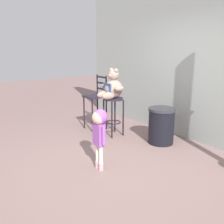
% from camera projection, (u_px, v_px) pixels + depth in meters
% --- Properties ---
extents(ground_plane, '(24.00, 24.00, 0.00)m').
position_uv_depth(ground_plane, '(112.00, 166.00, 3.85)').
color(ground_plane, '#826763').
extents(building_wall, '(6.98, 0.30, 3.45)m').
position_uv_depth(building_wall, '(203.00, 51.00, 4.62)').
color(building_wall, '#99A29C').
rests_on(building_wall, ground_plane).
extents(bar_stool_with_teddy, '(0.39, 0.39, 0.80)m').
position_uv_depth(bar_stool_with_teddy, '(113.00, 109.00, 5.12)').
color(bar_stool_with_teddy, '#241D2D').
rests_on(bar_stool_with_teddy, ground_plane).
extents(teddy_bear, '(0.58, 0.52, 0.60)m').
position_uv_depth(teddy_bear, '(112.00, 87.00, 4.99)').
color(teddy_bear, gray).
rests_on(teddy_bear, bar_stool_with_teddy).
extents(child_walking, '(0.29, 0.23, 0.92)m').
position_uv_depth(child_walking, '(99.00, 126.00, 3.60)').
color(child_walking, '#C9999F').
rests_on(child_walking, ground_plane).
extents(trash_bin, '(0.51, 0.51, 0.69)m').
position_uv_depth(trash_bin, '(161.00, 126.00, 4.72)').
color(trash_bin, black).
rests_on(trash_bin, ground_plane).
extents(bar_chair_empty, '(0.43, 0.43, 1.21)m').
position_uv_depth(bar_chair_empty, '(96.00, 99.00, 5.51)').
color(bar_chair_empty, '#241D2D').
rests_on(bar_chair_empty, ground_plane).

